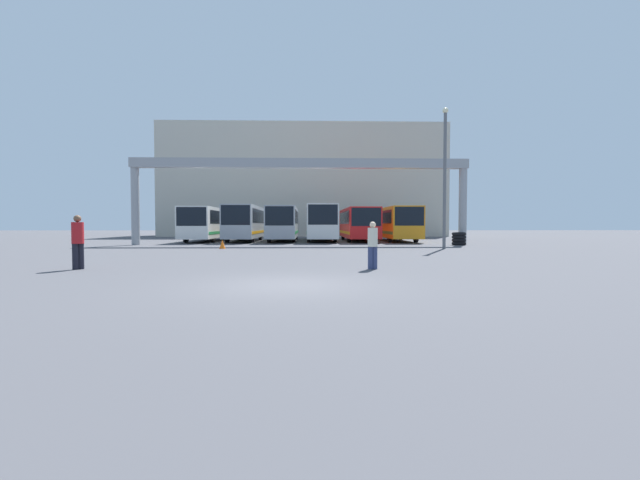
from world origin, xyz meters
The scene contains 14 objects.
ground_plane centered at (0.00, 0.00, 0.00)m, with size 200.00×200.00×0.00m, color #47474C.
building_backdrop centered at (0.00, 48.54, 7.19)m, with size 36.72×12.00×14.38m.
overhead_gantry centered at (0.00, 21.57, 5.41)m, with size 25.40×0.80×6.50m.
bus_slot_0 centered at (-8.67, 28.66, 1.74)m, with size 2.60×11.05×3.02m.
bus_slot_1 centered at (-5.20, 28.23, 1.83)m, with size 2.53×10.18×3.18m.
bus_slot_2 centered at (-1.73, 29.21, 1.78)m, with size 2.49×12.14×3.09m.
bus_slot_3 centered at (1.73, 28.96, 1.86)m, with size 2.61×11.65×3.24m.
bus_slot_4 centered at (5.20, 28.84, 1.72)m, with size 2.63×11.41×2.98m.
bus_slot_5 centered at (8.67, 28.50, 1.77)m, with size 2.61×10.71×3.06m.
pedestrian_mid_left centered at (2.77, 3.77, 0.87)m, with size 0.34×0.34×1.64m.
pedestrian_near_left centered at (-7.38, 4.02, 0.99)m, with size 0.39×0.39×1.87m.
traffic_cone centered at (-4.91, 16.43, 0.28)m, with size 0.38×0.38×0.56m.
tire_stack centered at (11.81, 20.68, 0.48)m, with size 1.04×1.04×0.96m.
lamp_post centered at (9.14, 15.85, 4.79)m, with size 0.36×0.36×8.85m.
Camera 1 is at (0.54, -10.88, 1.55)m, focal length 24.00 mm.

